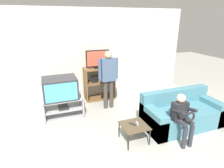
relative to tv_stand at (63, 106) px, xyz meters
The scene contains 11 objects.
wall_back 1.68m from the tv_stand, 49.35° to the left, with size 6.40×0.06×2.60m.
tv_stand is the anchor object (origin of this frame).
television_main 0.49m from the tv_stand, 150.31° to the left, with size 0.80×0.64×0.51m.
media_shelf 1.36m from the tv_stand, 30.63° to the left, with size 0.87×0.46×0.96m.
television_flat 1.63m from the tv_stand, 30.54° to the left, with size 0.68×0.20×0.51m.
snack_table 1.97m from the tv_stand, 53.34° to the right, with size 0.49×0.49×0.36m.
remote_control_black 1.93m from the tv_stand, 53.22° to the right, with size 0.04×0.14×0.02m, color #232328.
remote_control_white 2.00m from the tv_stand, 51.28° to the right, with size 0.04×0.14×0.02m, color gray.
couch 2.81m from the tv_stand, 30.07° to the right, with size 1.74×0.82×0.77m.
person_standing_adult 1.39m from the tv_stand, ahead, with size 0.53×0.20×1.55m.
person_seated_child 2.79m from the tv_stand, 42.93° to the right, with size 0.33×0.43×0.97m.
Camera 1 is at (-1.17, -1.81, 2.30)m, focal length 30.00 mm.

